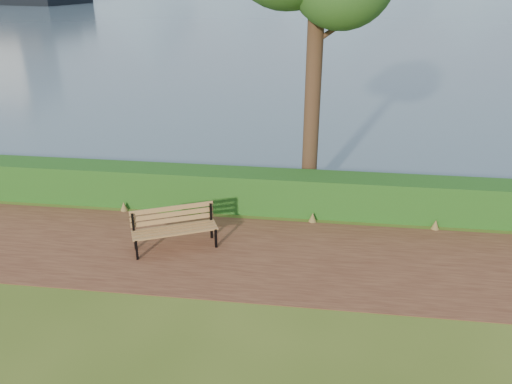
# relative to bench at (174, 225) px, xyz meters

# --- Properties ---
(ground) EXTENTS (140.00, 140.00, 0.00)m
(ground) POSITION_rel_bench_xyz_m (1.40, -0.46, -0.53)
(ground) COLOR #405618
(ground) RESTS_ON ground
(path) EXTENTS (40.00, 3.40, 0.01)m
(path) POSITION_rel_bench_xyz_m (1.40, -0.16, -0.52)
(path) COLOR #50291B
(path) RESTS_ON ground
(hedge) EXTENTS (32.00, 0.85, 1.00)m
(hedge) POSITION_rel_bench_xyz_m (1.40, 2.14, -0.03)
(hedge) COLOR #194012
(hedge) RESTS_ON ground
(bench) EXTENTS (1.88, 1.24, 0.92)m
(bench) POSITION_rel_bench_xyz_m (0.00, 0.00, 0.00)
(bench) COLOR black
(bench) RESTS_ON ground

